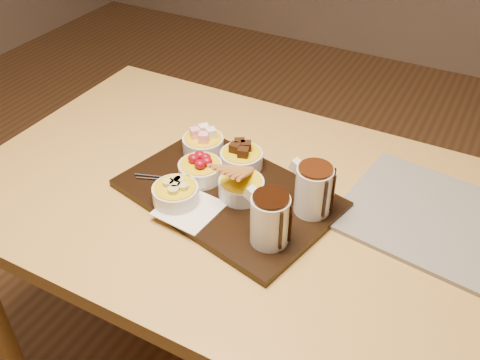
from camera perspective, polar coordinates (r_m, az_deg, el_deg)
The scene contains 12 objects.
dining_table at distance 1.28m, azimuth -1.00°, elevation -4.45°, with size 1.20×0.80×0.75m.
serving_board at distance 1.19m, azimuth -1.27°, elevation -1.53°, with size 0.46×0.30×0.02m, color black.
napkin at distance 1.14m, azimuth -5.43°, elevation -3.08°, with size 0.12×0.12×0.00m, color white.
bowl_marshmallows at distance 1.30m, azimuth -3.95°, elevation 3.78°, with size 0.10×0.10×0.04m, color silver.
bowl_cake at distance 1.24m, azimuth 0.14°, elevation 2.21°, with size 0.10×0.10×0.04m, color silver.
bowl_strawberries at distance 1.21m, azimuth -4.24°, elevation 0.98°, with size 0.10×0.10×0.04m, color silver.
bowl_biscotti at distance 1.16m, azimuth 0.13°, elevation -0.84°, with size 0.10×0.10×0.04m, color silver.
bowl_bananas at distance 1.15m, azimuth -6.87°, elevation -1.55°, with size 0.10×0.10×0.04m, color silver.
pitcher_dark_chocolate at distance 1.03m, azimuth 3.21°, elevation -4.29°, with size 0.08×0.08×0.11m, color silver.
pitcher_milk_chocolate at distance 1.11m, azimuth 7.83°, elevation -1.11°, with size 0.08×0.08×0.11m, color silver.
fondue_skewers at distance 1.21m, azimuth -5.38°, elevation 0.05°, with size 0.26×0.03×0.01m, color silver, non-canonical shape.
newspaper at distance 1.20m, azimuth 20.49°, elevation -4.02°, with size 0.39×0.31×0.01m, color beige.
Camera 1 is at (0.47, -0.82, 1.51)m, focal length 40.00 mm.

